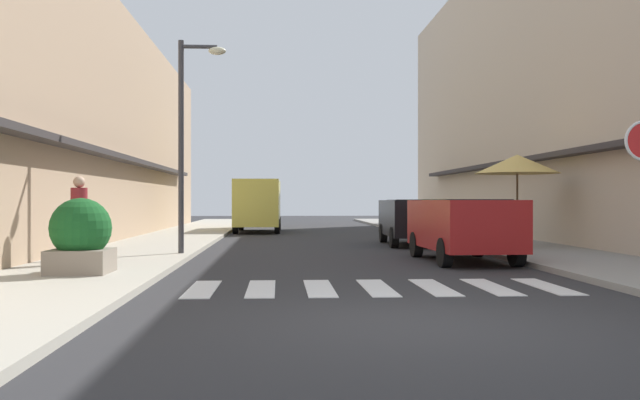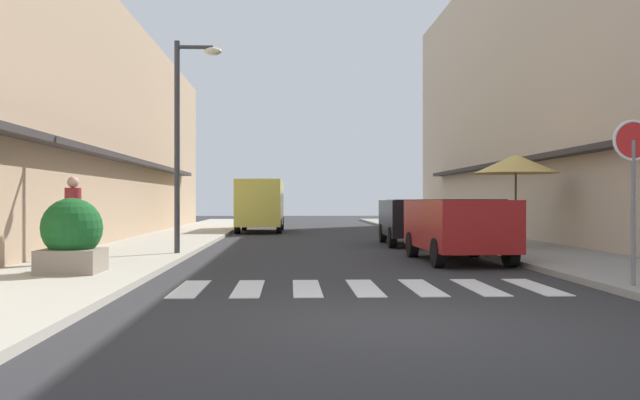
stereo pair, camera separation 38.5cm
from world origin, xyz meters
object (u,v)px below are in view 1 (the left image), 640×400
(cafe_umbrella, at_px, (517,164))
(pedestrian_walking_near, at_px, (79,217))
(parked_car_mid, at_px, (413,217))
(delivery_van, at_px, (258,201))
(planter_corner, at_px, (81,237))
(street_lamp, at_px, (189,123))
(parked_car_near, at_px, (463,223))

(cafe_umbrella, xyz_separation_m, pedestrian_walking_near, (-11.10, -4.88, -1.40))
(parked_car_mid, xyz_separation_m, delivery_van, (-5.27, 9.37, 0.48))
(parked_car_mid, bearing_deg, pedestrian_walking_near, -139.73)
(pedestrian_walking_near, bearing_deg, delivery_van, 128.64)
(delivery_van, bearing_deg, parked_car_mid, -60.66)
(cafe_umbrella, bearing_deg, delivery_van, 123.93)
(delivery_van, bearing_deg, cafe_umbrella, -56.07)
(parked_car_mid, height_order, planter_corner, planter_corner)
(street_lamp, bearing_deg, planter_corner, -106.21)
(delivery_van, height_order, pedestrian_walking_near, delivery_van)
(parked_car_near, relative_size, cafe_umbrella, 1.56)
(street_lamp, bearing_deg, cafe_umbrella, 13.18)
(parked_car_mid, relative_size, cafe_umbrella, 1.57)
(street_lamp, relative_size, planter_corner, 3.90)
(parked_car_near, relative_size, parked_car_mid, 0.99)
(parked_car_near, bearing_deg, delivery_van, 108.98)
(parked_car_near, xyz_separation_m, planter_corner, (-7.93, -3.14, -0.14))
(parked_car_mid, relative_size, pedestrian_walking_near, 2.28)
(parked_car_near, height_order, pedestrian_walking_near, pedestrian_walking_near)
(parked_car_near, height_order, parked_car_mid, same)
(delivery_van, relative_size, street_lamp, 1.02)
(pedestrian_walking_near, bearing_deg, parked_car_near, 58.07)
(delivery_van, distance_m, street_lamp, 14.05)
(parked_car_near, relative_size, planter_corner, 3.02)
(delivery_van, height_order, planter_corner, delivery_van)
(cafe_umbrella, xyz_separation_m, planter_corner, (-10.52, -6.76, -1.71))
(parked_car_near, relative_size, street_lamp, 0.78)
(street_lamp, xyz_separation_m, cafe_umbrella, (9.18, 2.15, -0.90))
(delivery_van, bearing_deg, parked_car_near, -71.02)
(parked_car_near, distance_m, cafe_umbrella, 4.73)
(street_lamp, height_order, pedestrian_walking_near, street_lamp)
(parked_car_near, relative_size, pedestrian_walking_near, 2.26)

